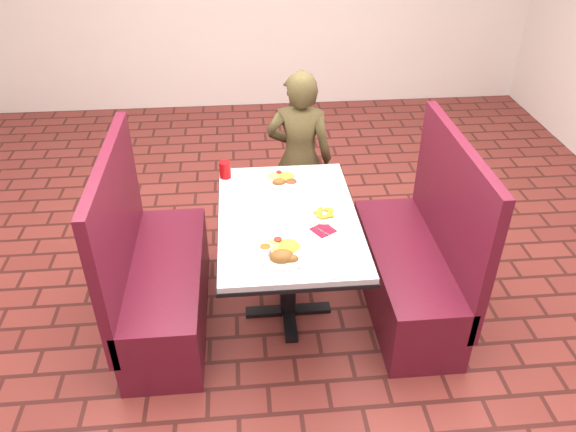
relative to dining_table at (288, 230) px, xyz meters
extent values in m
plane|color=maroon|center=(0.00, 0.00, -0.65)|extent=(7.00, 7.00, 0.00)
cube|color=#B8BABD|center=(0.00, 0.00, 0.08)|extent=(0.80, 1.20, 0.03)
cube|color=black|center=(0.00, 0.00, 0.05)|extent=(0.81, 1.21, 0.02)
cylinder|color=black|center=(0.00, 0.00, -0.30)|extent=(0.10, 0.10, 0.69)
cube|color=black|center=(0.00, 0.00, -0.64)|extent=(0.55, 0.08, 0.03)
cube|color=black|center=(0.00, 0.00, -0.64)|extent=(0.08, 0.55, 0.03)
cube|color=maroon|center=(-0.75, 0.00, -0.43)|extent=(0.45, 1.20, 0.45)
cube|color=maroon|center=(-0.97, 0.00, 0.05)|extent=(0.06, 1.20, 0.95)
cube|color=maroon|center=(0.75, 0.00, -0.43)|extent=(0.45, 1.20, 0.45)
cube|color=maroon|center=(0.97, 0.00, 0.05)|extent=(0.06, 1.20, 0.95)
imported|color=brown|center=(0.16, 0.88, 0.00)|extent=(0.53, 0.40, 1.31)
cylinder|color=white|center=(-0.06, -0.35, 0.10)|extent=(0.29, 0.29, 0.02)
ellipsoid|color=gold|center=(-0.02, -0.31, 0.14)|extent=(0.12, 0.12, 0.05)
ellipsoid|color=#A7D053|center=(-0.11, -0.30, 0.13)|extent=(0.12, 0.10, 0.04)
cylinder|color=red|center=(-0.08, -0.28, 0.14)|extent=(0.04, 0.04, 0.01)
ellipsoid|color=brown|center=(-0.07, -0.41, 0.15)|extent=(0.13, 0.10, 0.07)
ellipsoid|color=brown|center=(-0.02, -0.43, 0.14)|extent=(0.07, 0.05, 0.05)
cylinder|color=white|center=(-0.15, -0.36, 0.14)|extent=(0.07, 0.07, 0.04)
cylinder|color=brown|center=(-0.15, -0.36, 0.16)|extent=(0.06, 0.06, 0.01)
cylinder|color=white|center=(0.00, 0.40, 0.10)|extent=(0.25, 0.25, 0.01)
ellipsoid|color=gold|center=(0.03, 0.43, 0.13)|extent=(0.10, 0.10, 0.05)
ellipsoid|color=#A7D053|center=(-0.04, 0.44, 0.13)|extent=(0.10, 0.08, 0.03)
cylinder|color=red|center=(-0.02, 0.46, 0.13)|extent=(0.04, 0.04, 0.01)
ellipsoid|color=brown|center=(0.05, 0.37, 0.12)|extent=(0.07, 0.07, 0.03)
ellipsoid|color=brown|center=(-0.03, 0.36, 0.14)|extent=(0.08, 0.06, 0.05)
cylinder|color=white|center=(0.21, -0.02, 0.10)|extent=(0.20, 0.20, 0.01)
cube|color=maroon|center=(0.18, -0.16, 0.10)|extent=(0.15, 0.15, 0.00)
cube|color=silver|center=(0.18, -0.18, 0.10)|extent=(0.08, 0.10, 0.00)
cylinder|color=#BA0C0F|center=(-0.36, 0.49, 0.15)|extent=(0.07, 0.07, 0.11)
cube|color=white|center=(0.24, -0.51, 0.10)|extent=(0.20, 0.15, 0.01)
cube|color=silver|center=(-0.03, -0.41, 0.11)|extent=(0.10, 0.17, 0.00)
cube|color=silver|center=(-0.07, -0.43, 0.11)|extent=(0.03, 0.15, 0.00)
camera|label=1|loc=(-0.24, -2.68, 1.89)|focal=35.00mm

